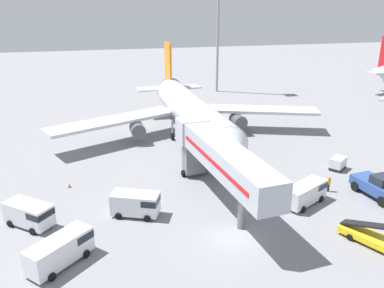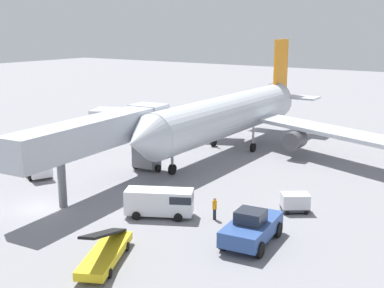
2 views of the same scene
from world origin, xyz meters
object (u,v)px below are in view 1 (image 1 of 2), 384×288
(jet_bridge, at_px, (217,155))
(service_van_near_right, at_px, (137,203))
(airplane_at_gate, at_px, (190,111))
(service_van_rear_right, at_px, (306,192))
(service_van_mid_center, at_px, (62,249))
(service_van_outer_left, at_px, (30,214))
(baggage_cart_mid_right, at_px, (338,163))
(pushback_tug, at_px, (379,187))
(ground_crew_worker_foreground, at_px, (329,183))
(safety_cone_alpha, at_px, (69,185))
(belt_loader_truck, at_px, (377,239))

(jet_bridge, height_order, service_van_near_right, jet_bridge)
(airplane_at_gate, height_order, service_van_rear_right, airplane_at_gate)
(jet_bridge, height_order, service_van_mid_center, jet_bridge)
(jet_bridge, xyz_separation_m, service_van_near_right, (-8.55, -1.14, -3.87))
(service_van_outer_left, xyz_separation_m, baggage_cart_mid_right, (35.78, 4.77, -0.45))
(baggage_cart_mid_right, bearing_deg, service_van_near_right, -168.52)
(service_van_near_right, bearing_deg, baggage_cart_mid_right, 11.48)
(jet_bridge, distance_m, pushback_tug, 18.07)
(pushback_tug, distance_m, service_van_rear_right, 8.43)
(airplane_at_gate, distance_m, service_van_outer_left, 29.22)
(ground_crew_worker_foreground, bearing_deg, service_van_rear_right, -154.43)
(service_van_mid_center, distance_m, baggage_cart_mid_right, 34.50)
(service_van_rear_right, distance_m, safety_cone_alpha, 26.17)
(service_van_near_right, height_order, service_van_outer_left, service_van_near_right)
(airplane_at_gate, distance_m, belt_loader_truck, 32.77)
(pushback_tug, xyz_separation_m, ground_crew_worker_foreground, (-4.54, 2.41, -0.21))
(service_van_outer_left, bearing_deg, belt_loader_truck, -20.18)
(service_van_rear_right, bearing_deg, service_van_mid_center, -169.72)
(jet_bridge, height_order, baggage_cart_mid_right, jet_bridge)
(jet_bridge, distance_m, safety_cone_alpha, 17.57)
(pushback_tug, distance_m, service_van_outer_left, 35.88)
(belt_loader_truck, bearing_deg, service_van_rear_right, 103.57)
(service_van_mid_center, distance_m, service_van_outer_left, 7.38)
(pushback_tug, relative_size, belt_loader_truck, 0.93)
(service_van_near_right, distance_m, ground_crew_worker_foreground, 21.28)
(baggage_cart_mid_right, distance_m, ground_crew_worker_foreground, 6.89)
(jet_bridge, distance_m, service_van_near_right, 9.45)
(belt_loader_truck, height_order, service_van_outer_left, belt_loader_truck)
(jet_bridge, bearing_deg, safety_cone_alpha, 155.48)
(airplane_at_gate, height_order, safety_cone_alpha, airplane_at_gate)
(jet_bridge, bearing_deg, belt_loader_truck, -46.40)
(pushback_tug, bearing_deg, service_van_outer_left, 175.50)
(airplane_at_gate, distance_m, service_van_rear_right, 23.98)
(jet_bridge, distance_m, service_van_rear_right, 10.12)
(pushback_tug, xyz_separation_m, service_van_near_right, (-25.82, 2.33, 0.16))
(ground_crew_worker_foreground, height_order, safety_cone_alpha, ground_crew_worker_foreground)
(service_van_outer_left, bearing_deg, pushback_tug, -4.50)
(airplane_at_gate, distance_m, jet_bridge, 19.98)
(jet_bridge, relative_size, service_van_outer_left, 4.16)
(service_van_near_right, distance_m, service_van_outer_left, 9.96)
(ground_crew_worker_foreground, xyz_separation_m, safety_cone_alpha, (-28.07, 8.06, -0.70))
(airplane_at_gate, bearing_deg, belt_loader_truck, -74.21)
(service_van_outer_left, distance_m, ground_crew_worker_foreground, 31.24)
(airplane_at_gate, xyz_separation_m, service_van_outer_left, (-20.57, -20.52, -3.13))
(airplane_at_gate, distance_m, ground_crew_worker_foreground, 23.74)
(service_van_near_right, relative_size, service_van_outer_left, 1.03)
(baggage_cart_mid_right, bearing_deg, service_van_mid_center, -160.70)
(belt_loader_truck, xyz_separation_m, ground_crew_worker_foreground, (1.80, 10.41, 0.20))
(service_van_rear_right, bearing_deg, safety_cone_alpha, 157.73)
(baggage_cart_mid_right, distance_m, safety_cone_alpha, 32.75)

